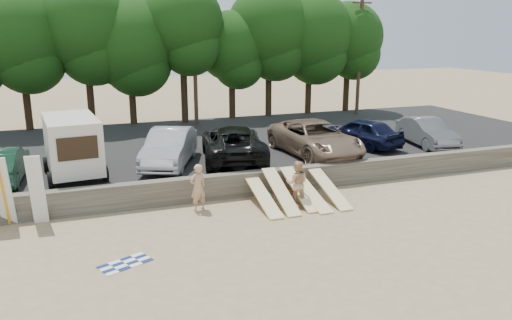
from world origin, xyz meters
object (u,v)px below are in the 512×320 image
object	(u,v)px
car_3	(233,143)
car_6	(427,132)
car_4	(315,138)
beachgoer_b	(297,183)
car_2	(170,147)
cooler	(266,198)
car_1	(2,165)
car_5	(361,132)
box_trailer	(72,144)
beachgoer_a	(198,187)

from	to	relation	value
car_3	car_6	bearing A→B (deg)	-171.07
car_4	car_3	bearing A→B (deg)	171.20
car_6	beachgoer_b	bearing A→B (deg)	-145.95
car_2	cooler	size ratio (longest dim) A/B	13.07
car_1	car_5	bearing A→B (deg)	-174.56
car_2	car_3	bearing A→B (deg)	20.02
box_trailer	car_6	size ratio (longest dim) A/B	0.94
car_1	beachgoer_b	bearing A→B (deg)	159.57
car_2	car_4	distance (m)	7.06
car_3	car_6	distance (m)	10.58
beachgoer_b	cooler	world-z (taller)	beachgoer_b
cooler	box_trailer	bearing A→B (deg)	162.36
beachgoer_a	box_trailer	bearing A→B (deg)	-59.86
car_5	car_1	bearing A→B (deg)	-17.83
car_5	car_4	bearing A→B (deg)	-5.52
car_5	car_6	size ratio (longest dim) A/B	1.02
beachgoer_b	car_3	bearing A→B (deg)	-52.88
box_trailer	car_2	distance (m)	4.15
car_5	car_6	xyz separation A→B (m)	(3.40, -0.98, -0.04)
car_2	car_5	bearing A→B (deg)	24.15
beachgoer_a	car_6	bearing A→B (deg)	177.52
box_trailer	car_3	world-z (taller)	box_trailer
car_2	car_4	xyz separation A→B (m)	(7.05, -0.49, 0.01)
car_2	car_3	world-z (taller)	car_3
car_1	car_6	bearing A→B (deg)	-177.70
car_6	beachgoer_b	size ratio (longest dim) A/B	2.47
car_4	beachgoer_a	xyz separation A→B (m)	(-6.79, -3.87, -0.62)
box_trailer	car_5	bearing A→B (deg)	-2.87
car_5	cooler	distance (m)	8.62
box_trailer	beachgoer_a	world-z (taller)	box_trailer
car_1	car_3	world-z (taller)	car_3
cooler	car_1	bearing A→B (deg)	168.92
car_4	car_5	world-z (taller)	car_4
car_5	beachgoer_a	bearing A→B (deg)	5.23
car_5	beachgoer_a	xyz separation A→B (m)	(-9.87, -4.67, -0.56)
box_trailer	car_4	world-z (taller)	box_trailer
beachgoer_a	cooler	xyz separation A→B (m)	(2.75, -0.01, -0.75)
car_6	beachgoer_b	world-z (taller)	car_6
beachgoer_b	beachgoer_a	bearing A→B (deg)	14.04
beachgoer_b	car_4	bearing A→B (deg)	-98.38
box_trailer	car_6	world-z (taller)	box_trailer
car_3	beachgoer_a	xyz separation A→B (m)	(-2.69, -4.23, -0.62)
box_trailer	car_1	bearing A→B (deg)	171.62
box_trailer	beachgoer_a	size ratio (longest dim) A/B	2.27
car_3	car_6	xyz separation A→B (m)	(10.57, -0.54, -0.10)
box_trailer	car_4	bearing A→B (deg)	-6.12
car_2	car_6	size ratio (longest dim) A/B	1.13
box_trailer	car_1	distance (m)	2.80
beachgoer_a	car_5	bearing A→B (deg)	-172.70
car_5	beachgoer_b	bearing A→B (deg)	21.37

